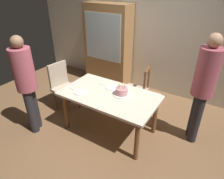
{
  "coord_description": "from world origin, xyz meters",
  "views": [
    {
      "loc": [
        1.5,
        -2.3,
        2.37
      ],
      "look_at": [
        0.05,
        0.0,
        0.83
      ],
      "focal_mm": 31.89,
      "sensor_mm": 36.0,
      "label": 1
    }
  ],
  "objects": [
    {
      "name": "plate_near_celebrant",
      "position": [
        -0.43,
        -0.2,
        0.74
      ],
      "size": [
        0.22,
        0.22,
        0.01
      ],
      "primitive_type": "cylinder",
      "color": "white",
      "rests_on": "dining_table"
    },
    {
      "name": "dining_table",
      "position": [
        0.0,
        0.0,
        0.64
      ],
      "size": [
        1.57,
        0.89,
        0.73
      ],
      "color": "beige",
      "rests_on": "ground"
    },
    {
      "name": "fork_near_celebrant",
      "position": [
        -0.59,
        -0.2,
        0.73
      ],
      "size": [
        0.18,
        0.04,
        0.01
      ],
      "primitive_type": "cube",
      "rotation": [
        0.0,
        0.0,
        -0.14
      ],
      "color": "silver",
      "rests_on": "dining_table"
    },
    {
      "name": "china_cabinet",
      "position": [
        -1.04,
        1.56,
        0.95
      ],
      "size": [
        1.1,
        0.45,
        1.9
      ],
      "color": "#9E7042",
      "rests_on": "ground"
    },
    {
      "name": "ground",
      "position": [
        0.0,
        0.0,
        0.0
      ],
      "size": [
        6.4,
        6.4,
        0.0
      ],
      "primitive_type": "plane",
      "color": "brown"
    },
    {
      "name": "back_wall",
      "position": [
        0.0,
        1.85,
        1.3
      ],
      "size": [
        6.4,
        0.1,
        2.6
      ],
      "primitive_type": "cube",
      "color": "silver",
      "rests_on": "ground"
    },
    {
      "name": "fork_far_side",
      "position": [
        -0.24,
        0.2,
        0.73
      ],
      "size": [
        0.18,
        0.02,
        0.01
      ],
      "primitive_type": "cube",
      "rotation": [
        0.0,
        0.0,
        -0.01
      ],
      "color": "silver",
      "rests_on": "dining_table"
    },
    {
      "name": "person_guest",
      "position": [
        1.27,
        0.56,
        1.01
      ],
      "size": [
        0.32,
        0.32,
        1.76
      ],
      "color": "#262328",
      "rests_on": "ground"
    },
    {
      "name": "chair_spindle_back",
      "position": [
        0.13,
        0.77,
        0.46
      ],
      "size": [
        0.51,
        0.51,
        0.95
      ],
      "color": "tan",
      "rests_on": "ground"
    },
    {
      "name": "plate_far_side",
      "position": [
        -0.08,
        0.2,
        0.74
      ],
      "size": [
        0.22,
        0.22,
        0.01
      ],
      "primitive_type": "cylinder",
      "color": "white",
      "rests_on": "dining_table"
    },
    {
      "name": "chair_upholstered",
      "position": [
        -1.17,
        0.11,
        0.53
      ],
      "size": [
        0.5,
        0.5,
        0.95
      ],
      "color": "tan",
      "rests_on": "ground"
    },
    {
      "name": "person_celebrant",
      "position": [
        -1.12,
        -0.67,
        0.95
      ],
      "size": [
        0.32,
        0.32,
        1.67
      ],
      "color": "#262328",
      "rests_on": "ground"
    },
    {
      "name": "birthday_cake",
      "position": [
        0.17,
        0.09,
        0.79
      ],
      "size": [
        0.28,
        0.28,
        0.18
      ],
      "color": "silver",
      "rests_on": "dining_table"
    }
  ]
}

